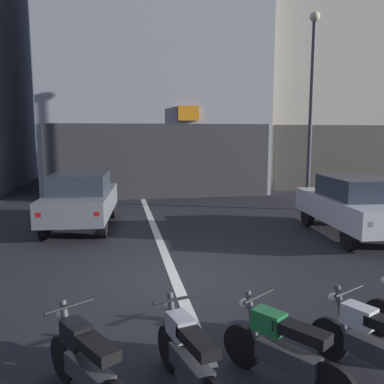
{
  "coord_description": "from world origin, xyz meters",
  "views": [
    {
      "loc": [
        -1.04,
        -7.33,
        2.79
      ],
      "look_at": [
        0.7,
        2.0,
        1.4
      ],
      "focal_mm": 37.56,
      "sensor_mm": 36.0,
      "label": 1
    }
  ],
  "objects": [
    {
      "name": "car_white_parked_kerbside",
      "position": [
        5.27,
        2.37,
        0.89
      ],
      "size": [
        2.09,
        4.23,
        1.64
      ],
      "color": "black",
      "rests_on": "ground"
    },
    {
      "name": "lane_centre_line",
      "position": [
        0.0,
        6.0,
        0.0
      ],
      "size": [
        0.2,
        18.0,
        0.01
      ],
      "primitive_type": "cube",
      "color": "silver",
      "rests_on": "ground"
    },
    {
      "name": "motorcycle_green_row_centre",
      "position": [
        0.69,
        -3.48,
        0.46
      ],
      "size": [
        1.0,
        1.42,
        0.98
      ],
      "color": "black",
      "rests_on": "ground"
    },
    {
      "name": "building_mid_block",
      "position": [
        0.8,
        14.79,
        8.67
      ],
      "size": [
        10.02,
        10.18,
        17.36
      ],
      "color": "#9E9EA3",
      "rests_on": "ground"
    },
    {
      "name": "ground_plane",
      "position": [
        0.0,
        0.0,
        0.0
      ],
      "size": [
        120.0,
        120.0,
        0.0
      ],
      "primitive_type": "plane",
      "color": "#232328"
    },
    {
      "name": "motorcycle_silver_row_left_mid",
      "position": [
        -0.35,
        -3.44,
        0.46
      ],
      "size": [
        0.61,
        1.63,
        0.98
      ],
      "color": "black",
      "rests_on": "ground"
    },
    {
      "name": "motorcycle_white_row_right_mid",
      "position": [
        1.75,
        -3.56,
        0.46
      ],
      "size": [
        0.8,
        1.53,
        0.98
      ],
      "color": "black",
      "rests_on": "ground"
    },
    {
      "name": "motorcycle_black_row_leftmost",
      "position": [
        -1.41,
        -3.38,
        0.46
      ],
      "size": [
        0.94,
        1.46,
        0.98
      ],
      "color": "black",
      "rests_on": "ground"
    },
    {
      "name": "car_grey_crossing_near",
      "position": [
        -2.12,
        4.8,
        0.89
      ],
      "size": [
        2.09,
        4.23,
        1.64
      ],
      "color": "black",
      "rests_on": "ground"
    },
    {
      "name": "street_lamp",
      "position": [
        5.81,
        6.22,
        4.22
      ],
      "size": [
        0.36,
        0.36,
        6.96
      ],
      "color": "#47474C",
      "rests_on": "ground"
    }
  ]
}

